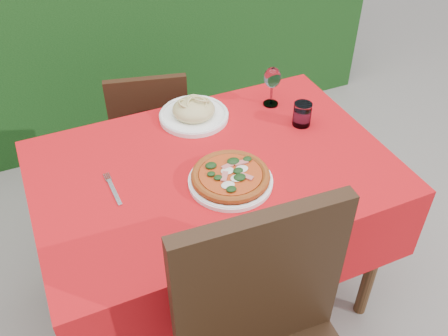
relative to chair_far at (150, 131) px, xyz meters
name	(u,v)px	position (x,y,z in m)	size (l,w,h in m)	color
ground	(215,292)	(0.04, -0.69, -0.46)	(60.00, 60.00, 0.00)	slate
dining_table	(214,196)	(0.04, -0.69, 0.14)	(1.26, 0.86, 0.75)	#4B2C18
chair_far	(150,131)	(0.00, 0.00, 0.00)	(0.43, 0.43, 0.80)	black
pizza_plate	(231,177)	(0.06, -0.80, 0.32)	(0.32, 0.32, 0.05)	white
pasta_plate	(194,112)	(0.09, -0.39, 0.32)	(0.28, 0.28, 0.08)	white
water_glass	(302,115)	(0.46, -0.60, 0.33)	(0.07, 0.07, 0.09)	silver
wine_glass	(272,79)	(0.42, -0.42, 0.41)	(0.07, 0.07, 0.17)	silver
fork	(114,192)	(-0.31, -0.69, 0.29)	(0.02, 0.19, 0.00)	silver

